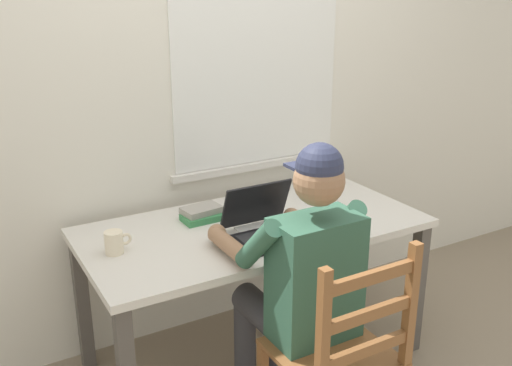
{
  "coord_description": "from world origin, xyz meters",
  "views": [
    {
      "loc": [
        -1.23,
        -2.16,
        1.79
      ],
      "look_at": [
        -0.02,
        -0.05,
        0.95
      ],
      "focal_mm": 40.51,
      "sensor_mm": 36.0,
      "label": 1
    }
  ],
  "objects_px": {
    "laptop": "(266,224)",
    "landscape_photo_print": "(350,222)",
    "computer_mouse": "(323,224)",
    "book_stack_main": "(202,214)",
    "wooden_chair": "(340,359)",
    "coffee_mug_dark": "(319,193)",
    "coffee_mug_white": "(115,242)",
    "desk": "(254,241)",
    "seated_person": "(300,274)"
  },
  "relations": [
    {
      "from": "seated_person",
      "to": "coffee_mug_dark",
      "type": "bearing_deg",
      "value": 48.7
    },
    {
      "from": "seated_person",
      "to": "coffee_mug_dark",
      "type": "xyz_separation_m",
      "value": [
        0.49,
        0.56,
        0.08
      ]
    },
    {
      "from": "seated_person",
      "to": "laptop",
      "type": "distance_m",
      "value": 0.34
    },
    {
      "from": "wooden_chair",
      "to": "book_stack_main",
      "type": "height_order",
      "value": "wooden_chair"
    },
    {
      "from": "computer_mouse",
      "to": "coffee_mug_white",
      "type": "bearing_deg",
      "value": 166.67
    },
    {
      "from": "seated_person",
      "to": "landscape_photo_print",
      "type": "distance_m",
      "value": 0.52
    },
    {
      "from": "desk",
      "to": "coffee_mug_white",
      "type": "height_order",
      "value": "coffee_mug_white"
    },
    {
      "from": "computer_mouse",
      "to": "book_stack_main",
      "type": "height_order",
      "value": "book_stack_main"
    },
    {
      "from": "coffee_mug_dark",
      "to": "coffee_mug_white",
      "type": "bearing_deg",
      "value": -175.97
    },
    {
      "from": "coffee_mug_dark",
      "to": "landscape_photo_print",
      "type": "height_order",
      "value": "coffee_mug_dark"
    },
    {
      "from": "desk",
      "to": "landscape_photo_print",
      "type": "bearing_deg",
      "value": -27.59
    },
    {
      "from": "desk",
      "to": "wooden_chair",
      "type": "distance_m",
      "value": 0.77
    },
    {
      "from": "coffee_mug_dark",
      "to": "landscape_photo_print",
      "type": "distance_m",
      "value": 0.31
    },
    {
      "from": "wooden_chair",
      "to": "coffee_mug_dark",
      "type": "bearing_deg",
      "value": 59.69
    },
    {
      "from": "book_stack_main",
      "to": "desk",
      "type": "bearing_deg",
      "value": -41.96
    },
    {
      "from": "coffee_mug_dark",
      "to": "seated_person",
      "type": "bearing_deg",
      "value": -131.3
    },
    {
      "from": "seated_person",
      "to": "landscape_photo_print",
      "type": "bearing_deg",
      "value": 29.06
    },
    {
      "from": "laptop",
      "to": "landscape_photo_print",
      "type": "bearing_deg",
      "value": -9.73
    },
    {
      "from": "desk",
      "to": "laptop",
      "type": "relative_size",
      "value": 4.81
    },
    {
      "from": "coffee_mug_white",
      "to": "landscape_photo_print",
      "type": "relative_size",
      "value": 0.88
    },
    {
      "from": "laptop",
      "to": "coffee_mug_white",
      "type": "bearing_deg",
      "value": 166.21
    },
    {
      "from": "seated_person",
      "to": "landscape_photo_print",
      "type": "xyz_separation_m",
      "value": [
        0.46,
        0.25,
        0.03
      ]
    },
    {
      "from": "seated_person",
      "to": "coffee_mug_white",
      "type": "relative_size",
      "value": 11.02
    },
    {
      "from": "landscape_photo_print",
      "to": "laptop",
      "type": "bearing_deg",
      "value": 178.79
    },
    {
      "from": "book_stack_main",
      "to": "wooden_chair",
      "type": "bearing_deg",
      "value": -81.73
    },
    {
      "from": "laptop",
      "to": "coffee_mug_dark",
      "type": "height_order",
      "value": "laptop"
    },
    {
      "from": "computer_mouse",
      "to": "coffee_mug_dark",
      "type": "relative_size",
      "value": 0.89
    },
    {
      "from": "coffee_mug_dark",
      "to": "book_stack_main",
      "type": "bearing_deg",
      "value": 173.21
    },
    {
      "from": "seated_person",
      "to": "wooden_chair",
      "type": "relative_size",
      "value": 1.32
    },
    {
      "from": "laptop",
      "to": "computer_mouse",
      "type": "height_order",
      "value": "laptop"
    },
    {
      "from": "book_stack_main",
      "to": "coffee_mug_dark",
      "type": "bearing_deg",
      "value": -6.79
    },
    {
      "from": "computer_mouse",
      "to": "coffee_mug_dark",
      "type": "height_order",
      "value": "coffee_mug_dark"
    },
    {
      "from": "computer_mouse",
      "to": "landscape_photo_print",
      "type": "bearing_deg",
      "value": -5.09
    },
    {
      "from": "computer_mouse",
      "to": "book_stack_main",
      "type": "xyz_separation_m",
      "value": [
        -0.44,
        0.37,
        0.01
      ]
    },
    {
      "from": "desk",
      "to": "coffee_mug_white",
      "type": "bearing_deg",
      "value": 178.46
    },
    {
      "from": "desk",
      "to": "computer_mouse",
      "type": "relative_size",
      "value": 15.89
    },
    {
      "from": "seated_person",
      "to": "book_stack_main",
      "type": "relative_size",
      "value": 6.35
    },
    {
      "from": "seated_person",
      "to": "desk",
      "type": "bearing_deg",
      "value": 83.32
    },
    {
      "from": "seated_person",
      "to": "laptop",
      "type": "xyz_separation_m",
      "value": [
        0.04,
        0.33,
        0.08
      ]
    },
    {
      "from": "laptop",
      "to": "computer_mouse",
      "type": "bearing_deg",
      "value": -12.21
    },
    {
      "from": "coffee_mug_white",
      "to": "landscape_photo_print",
      "type": "height_order",
      "value": "coffee_mug_white"
    },
    {
      "from": "desk",
      "to": "landscape_photo_print",
      "type": "distance_m",
      "value": 0.46
    },
    {
      "from": "laptop",
      "to": "book_stack_main",
      "type": "height_order",
      "value": "laptop"
    },
    {
      "from": "book_stack_main",
      "to": "landscape_photo_print",
      "type": "relative_size",
      "value": 1.53
    },
    {
      "from": "coffee_mug_white",
      "to": "landscape_photo_print",
      "type": "distance_m",
      "value": 1.08
    },
    {
      "from": "coffee_mug_white",
      "to": "coffee_mug_dark",
      "type": "xyz_separation_m",
      "value": [
        1.09,
        0.08,
        -0.0
      ]
    },
    {
      "from": "coffee_mug_white",
      "to": "book_stack_main",
      "type": "relative_size",
      "value": 0.58
    },
    {
      "from": "coffee_mug_white",
      "to": "wooden_chair",
      "type": "bearing_deg",
      "value": -51.96
    },
    {
      "from": "laptop",
      "to": "coffee_mug_dark",
      "type": "distance_m",
      "value": 0.51
    },
    {
      "from": "laptop",
      "to": "computer_mouse",
      "type": "xyz_separation_m",
      "value": [
        0.27,
        -0.06,
        -0.04
      ]
    }
  ]
}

